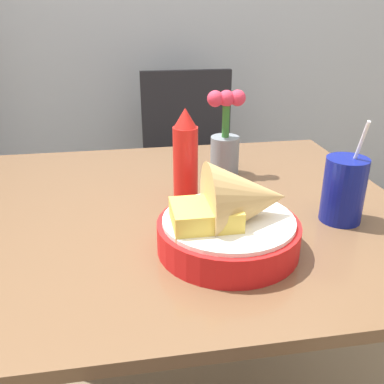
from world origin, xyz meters
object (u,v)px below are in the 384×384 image
(food_basket, at_px, (234,219))
(flower_vase, at_px, (225,140))
(drink_cup, at_px, (343,192))
(ketchup_bottle, at_px, (185,157))
(chair_far_window, at_px, (190,159))

(food_basket, xyz_separation_m, flower_vase, (0.07, 0.38, 0.03))
(food_basket, xyz_separation_m, drink_cup, (0.25, 0.08, 0.00))
(food_basket, distance_m, ketchup_bottle, 0.25)
(ketchup_bottle, distance_m, drink_cup, 0.35)
(chair_far_window, bearing_deg, flower_vase, -91.74)
(drink_cup, bearing_deg, ketchup_bottle, 152.08)
(ketchup_bottle, bearing_deg, chair_far_window, 80.23)
(ketchup_bottle, distance_m, flower_vase, 0.19)
(drink_cup, bearing_deg, chair_far_window, 98.64)
(chair_far_window, xyz_separation_m, flower_vase, (-0.02, -0.73, 0.30))
(ketchup_bottle, xyz_separation_m, drink_cup, (0.31, -0.16, -0.04))
(drink_cup, bearing_deg, food_basket, -163.38)
(chair_far_window, xyz_separation_m, drink_cup, (0.16, -1.04, 0.28))
(chair_far_window, bearing_deg, ketchup_bottle, -99.77)
(chair_far_window, relative_size, flower_vase, 4.05)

